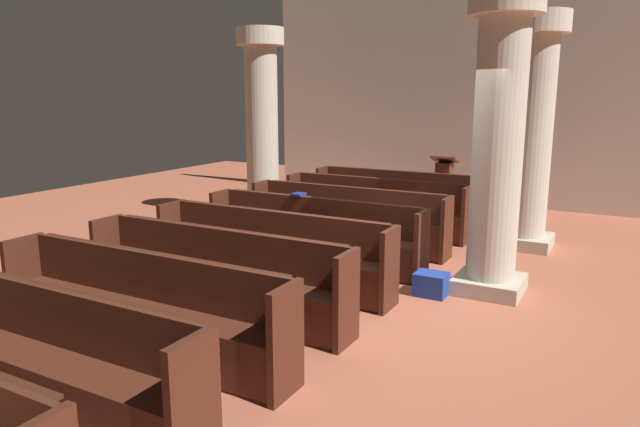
# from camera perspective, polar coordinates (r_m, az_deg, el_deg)

# --- Properties ---
(ground_plane) EXTENTS (19.20, 19.20, 0.00)m
(ground_plane) POSITION_cam_1_polar(r_m,az_deg,el_deg) (6.79, 5.59, -7.69)
(ground_plane) COLOR #AD5B42
(back_wall) EXTENTS (10.00, 0.16, 4.50)m
(back_wall) POSITION_cam_1_polar(r_m,az_deg,el_deg) (12.24, 17.30, 11.26)
(back_wall) COLOR beige
(back_wall) RESTS_ON ground
(pew_row_0) EXTENTS (3.08, 0.46, 0.88)m
(pew_row_0) POSITION_cam_1_polar(r_m,az_deg,el_deg) (10.42, 7.65, 1.84)
(pew_row_0) COLOR #4C2316
(pew_row_0) RESTS_ON ground
(pew_row_1) EXTENTS (3.08, 0.46, 0.88)m
(pew_row_1) POSITION_cam_1_polar(r_m,az_deg,el_deg) (9.49, 5.41, 0.90)
(pew_row_1) COLOR #4C2316
(pew_row_1) RESTS_ON ground
(pew_row_2) EXTENTS (3.08, 0.47, 0.88)m
(pew_row_2) POSITION_cam_1_polar(r_m,az_deg,el_deg) (8.57, 2.69, -0.24)
(pew_row_2) COLOR #4C2316
(pew_row_2) RESTS_ON ground
(pew_row_3) EXTENTS (3.08, 0.46, 0.88)m
(pew_row_3) POSITION_cam_1_polar(r_m,az_deg,el_deg) (7.68, -0.68, -1.65)
(pew_row_3) COLOR #4C2316
(pew_row_3) RESTS_ON ground
(pew_row_4) EXTENTS (3.08, 0.46, 0.88)m
(pew_row_4) POSITION_cam_1_polar(r_m,az_deg,el_deg) (6.83, -4.91, -3.41)
(pew_row_4) COLOR #4C2316
(pew_row_4) RESTS_ON ground
(pew_row_5) EXTENTS (3.08, 0.47, 0.88)m
(pew_row_5) POSITION_cam_1_polar(r_m,az_deg,el_deg) (6.04, -10.31, -5.62)
(pew_row_5) COLOR #4C2316
(pew_row_5) RESTS_ON ground
(pew_row_6) EXTENTS (3.08, 0.46, 0.88)m
(pew_row_6) POSITION_cam_1_polar(r_m,az_deg,el_deg) (5.32, -17.32, -8.38)
(pew_row_6) COLOR #4C2316
(pew_row_6) RESTS_ON ground
(pew_row_7) EXTENTS (3.08, 0.46, 0.88)m
(pew_row_7) POSITION_cam_1_polar(r_m,az_deg,el_deg) (4.73, -26.42, -11.73)
(pew_row_7) COLOR #4C2316
(pew_row_7) RESTS_ON ground
(pillar_aisle_side) EXTENTS (0.83, 0.83, 3.36)m
(pillar_aisle_side) POSITION_cam_1_polar(r_m,az_deg,el_deg) (8.94, 20.15, 7.84)
(pillar_aisle_side) COLOR #B6AD9A
(pillar_aisle_side) RESTS_ON ground
(pillar_far_side) EXTENTS (0.83, 0.83, 3.36)m
(pillar_far_side) POSITION_cam_1_polar(r_m,az_deg,el_deg) (10.52, -5.75, 9.00)
(pillar_far_side) COLOR #B6AD9A
(pillar_far_side) RESTS_ON ground
(pillar_aisle_rear) EXTENTS (0.80, 0.80, 3.36)m
(pillar_aisle_rear) POSITION_cam_1_polar(r_m,az_deg,el_deg) (6.70, 17.12, 6.94)
(pillar_aisle_rear) COLOR #B6AD9A
(pillar_aisle_rear) RESTS_ON ground
(lectern) EXTENTS (0.48, 0.45, 1.08)m
(lectern) POSITION_cam_1_polar(r_m,az_deg,el_deg) (11.39, 12.04, 2.44)
(lectern) COLOR #492215
(lectern) RESTS_ON ground
(hymn_book) EXTENTS (0.15, 0.19, 0.03)m
(hymn_book) POSITION_cam_1_polar(r_m,az_deg,el_deg) (7.92, -2.12, 1.90)
(hymn_book) COLOR navy
(hymn_book) RESTS_ON pew_row_3
(kneeler_box_blue) EXTENTS (0.36, 0.29, 0.26)m
(kneeler_box_blue) POSITION_cam_1_polar(r_m,az_deg,el_deg) (6.73, 10.87, -6.84)
(kneeler_box_blue) COLOR navy
(kneeler_box_blue) RESTS_ON ground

